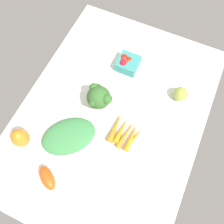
{
  "coord_description": "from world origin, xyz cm",
  "views": [
    {
      "loc": [
        34.71,
        15.77,
        95.24
      ],
      "look_at": [
        0.0,
        0.0,
        4.0
      ],
      "focal_mm": 37.57,
      "sensor_mm": 36.0,
      "label": 1
    }
  ],
  "objects_px": {
    "bell_pepper_orange": "(20,138)",
    "carrot_bunch": "(125,132)",
    "roma_tomato": "(47,178)",
    "broccoli_head": "(99,97)",
    "heirloom_tomato_green": "(180,94)",
    "leafy_greens_clump": "(69,136)",
    "berry_basket": "(127,63)"
  },
  "relations": [
    {
      "from": "leafy_greens_clump",
      "to": "broccoli_head",
      "type": "relative_size",
      "value": 1.78
    },
    {
      "from": "broccoli_head",
      "to": "roma_tomato",
      "type": "xyz_separation_m",
      "value": [
        0.36,
        -0.04,
        -0.05
      ]
    },
    {
      "from": "berry_basket",
      "to": "broccoli_head",
      "type": "bearing_deg",
      "value": -7.68
    },
    {
      "from": "bell_pepper_orange",
      "to": "heirloom_tomato_green",
      "type": "bearing_deg",
      "value": 131.69
    },
    {
      "from": "heirloom_tomato_green",
      "to": "bell_pepper_orange",
      "type": "bearing_deg",
      "value": -48.31
    },
    {
      "from": "broccoli_head",
      "to": "leafy_greens_clump",
      "type": "bearing_deg",
      "value": -14.59
    },
    {
      "from": "bell_pepper_orange",
      "to": "berry_basket",
      "type": "relative_size",
      "value": 1.09
    },
    {
      "from": "heirloom_tomato_green",
      "to": "leafy_greens_clump",
      "type": "distance_m",
      "value": 0.51
    },
    {
      "from": "bell_pepper_orange",
      "to": "broccoli_head",
      "type": "relative_size",
      "value": 0.83
    },
    {
      "from": "heirloom_tomato_green",
      "to": "bell_pepper_orange",
      "type": "xyz_separation_m",
      "value": [
        0.45,
        -0.51,
        0.02
      ]
    },
    {
      "from": "heirloom_tomato_green",
      "to": "leafy_greens_clump",
      "type": "relative_size",
      "value": 0.28
    },
    {
      "from": "carrot_bunch",
      "to": "berry_basket",
      "type": "distance_m",
      "value": 0.33
    },
    {
      "from": "berry_basket",
      "to": "roma_tomato",
      "type": "bearing_deg",
      "value": -7.1
    },
    {
      "from": "carrot_bunch",
      "to": "leafy_greens_clump",
      "type": "distance_m",
      "value": 0.23
    },
    {
      "from": "heirloom_tomato_green",
      "to": "berry_basket",
      "type": "bearing_deg",
      "value": -100.94
    },
    {
      "from": "bell_pepper_orange",
      "to": "berry_basket",
      "type": "distance_m",
      "value": 0.56
    },
    {
      "from": "carrot_bunch",
      "to": "heirloom_tomato_green",
      "type": "bearing_deg",
      "value": 148.78
    },
    {
      "from": "bell_pepper_orange",
      "to": "roma_tomato",
      "type": "xyz_separation_m",
      "value": [
        0.09,
        0.16,
        -0.03
      ]
    },
    {
      "from": "bell_pepper_orange",
      "to": "carrot_bunch",
      "type": "bearing_deg",
      "value": 119.56
    },
    {
      "from": "carrot_bunch",
      "to": "roma_tomato",
      "type": "bearing_deg",
      "value": -33.55
    },
    {
      "from": "broccoli_head",
      "to": "berry_basket",
      "type": "distance_m",
      "value": 0.24
    },
    {
      "from": "heirloom_tomato_green",
      "to": "broccoli_head",
      "type": "distance_m",
      "value": 0.35
    },
    {
      "from": "carrot_bunch",
      "to": "berry_basket",
      "type": "bearing_deg",
      "value": -158.65
    },
    {
      "from": "leafy_greens_clump",
      "to": "berry_basket",
      "type": "relative_size",
      "value": 2.34
    },
    {
      "from": "roma_tomato",
      "to": "broccoli_head",
      "type": "bearing_deg",
      "value": 117.94
    },
    {
      "from": "broccoli_head",
      "to": "roma_tomato",
      "type": "height_order",
      "value": "broccoli_head"
    },
    {
      "from": "broccoli_head",
      "to": "heirloom_tomato_green",
      "type": "bearing_deg",
      "value": 120.51
    },
    {
      "from": "leafy_greens_clump",
      "to": "bell_pepper_orange",
      "type": "relative_size",
      "value": 2.15
    },
    {
      "from": "leafy_greens_clump",
      "to": "heirloom_tomato_green",
      "type": "bearing_deg",
      "value": 136.07
    },
    {
      "from": "bell_pepper_orange",
      "to": "berry_basket",
      "type": "height_order",
      "value": "bell_pepper_orange"
    },
    {
      "from": "heirloom_tomato_green",
      "to": "leafy_greens_clump",
      "type": "height_order",
      "value": "heirloom_tomato_green"
    },
    {
      "from": "bell_pepper_orange",
      "to": "roma_tomato",
      "type": "relative_size",
      "value": 1.03
    }
  ]
}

